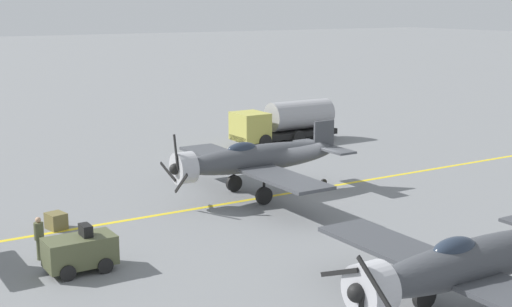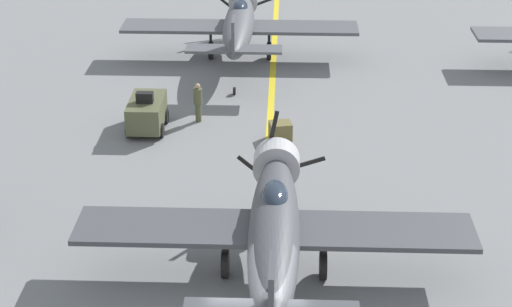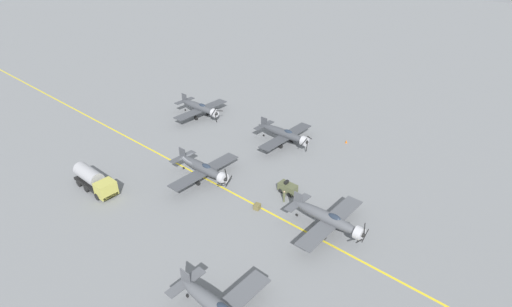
% 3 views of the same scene
% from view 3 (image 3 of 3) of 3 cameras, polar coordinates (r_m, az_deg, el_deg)
% --- Properties ---
extents(ground_plane, '(400.00, 400.00, 0.00)m').
position_cam_3_polar(ground_plane, '(61.40, -9.07, -2.58)').
color(ground_plane, slate).
extents(taxiway_stripe, '(0.30, 160.00, 0.01)m').
position_cam_3_polar(taxiway_stripe, '(61.40, -9.07, -2.57)').
color(taxiway_stripe, yellow).
rests_on(taxiway_stripe, ground).
extents(airplane_mid_left, '(12.00, 9.98, 3.65)m').
position_cam_3_polar(airplane_mid_left, '(67.34, 4.10, 2.82)').
color(airplane_mid_left, '#404247').
rests_on(airplane_mid_left, ground).
extents(airplane_far_center, '(12.00, 9.98, 3.79)m').
position_cam_3_polar(airplane_far_center, '(49.16, 10.32, -9.14)').
color(airplane_far_center, '#505358').
rests_on(airplane_far_center, ground).
extents(airplane_near_left, '(12.00, 9.98, 3.65)m').
position_cam_3_polar(airplane_near_left, '(78.02, -8.02, 6.52)').
color(airplane_near_left, '#43454A').
rests_on(airplane_near_left, ground).
extents(airplane_mid_center, '(12.00, 9.98, 3.78)m').
position_cam_3_polar(airplane_mid_center, '(58.17, -7.58, -2.10)').
color(airplane_mid_center, '#45474C').
rests_on(airplane_mid_center, ground).
extents(fuel_tanker, '(2.68, 8.00, 2.98)m').
position_cam_3_polar(fuel_tanker, '(60.35, -22.09, -3.57)').
color(fuel_tanker, black).
rests_on(fuel_tanker, ground).
extents(tow_tractor, '(1.57, 2.60, 1.79)m').
position_cam_3_polar(tow_tractor, '(55.91, 4.54, -4.87)').
color(tow_tractor, '#515638').
rests_on(tow_tractor, ground).
extents(ground_crew_walking, '(0.38, 0.38, 1.75)m').
position_cam_3_polar(ground_crew_walking, '(53.98, 4.03, -6.06)').
color(ground_crew_walking, '#515638').
rests_on(ground_crew_walking, ground).
extents(supply_crate_by_tanker, '(1.02, 0.90, 0.74)m').
position_cam_3_polar(supply_crate_by_tanker, '(52.93, 0.17, -7.59)').
color(supply_crate_by_tanker, brown).
rests_on(supply_crate_by_tanker, ground).
extents(traffic_cone, '(0.36, 0.36, 0.55)m').
position_cam_3_polar(traffic_cone, '(70.15, 12.77, 1.67)').
color(traffic_cone, orange).
rests_on(traffic_cone, ground).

